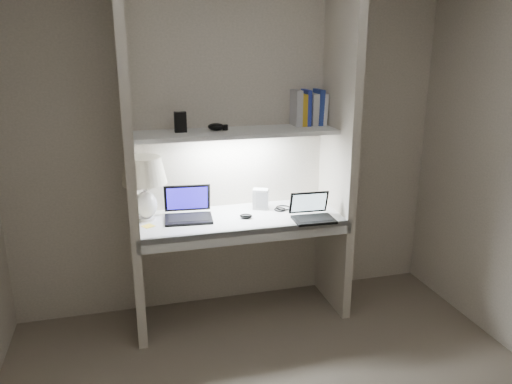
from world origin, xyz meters
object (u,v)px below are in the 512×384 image
object	(u,v)px
laptop_main	(188,211)
book_row	(308,108)
table_lamp	(144,178)
laptop_netbook	(312,213)
speaker	(261,199)

from	to	relation	value
laptop_main	book_row	size ratio (longest dim) A/B	1.35
table_lamp	book_row	bearing A→B (deg)	5.16
laptop_netbook	speaker	bearing A→B (deg)	135.56
laptop_netbook	book_row	bearing A→B (deg)	78.28
speaker	book_row	distance (m)	0.75
speaker	table_lamp	bearing A→B (deg)	-154.07
laptop_main	book_row	world-z (taller)	book_row
speaker	laptop_main	bearing A→B (deg)	-149.73
laptop_main	speaker	bearing A→B (deg)	11.53
speaker	book_row	xyz separation A→B (m)	(0.38, 0.08, 0.64)
laptop_main	speaker	distance (m)	0.55
laptop_main	laptop_netbook	size ratio (longest dim) A/B	1.22
laptop_main	table_lamp	bearing A→B (deg)	178.82
table_lamp	speaker	distance (m)	0.85
laptop_netbook	speaker	size ratio (longest dim) A/B	1.89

